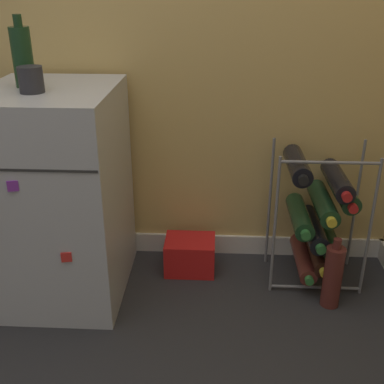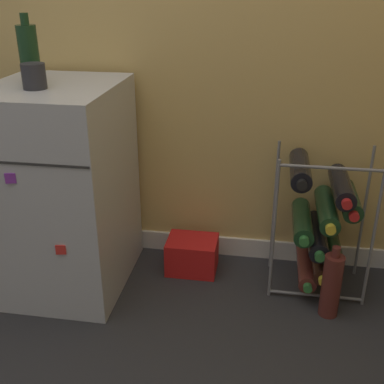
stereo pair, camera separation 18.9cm
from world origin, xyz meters
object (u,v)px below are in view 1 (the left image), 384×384
(fridge_top_cup, at_px, (31,80))
(fridge_top_bottle, at_px, (22,56))
(wine_rack, at_px, (317,215))
(mini_fridge, at_px, (60,195))
(soda_box, at_px, (190,255))
(loose_bottle_floor, at_px, (333,276))

(fridge_top_cup, xyz_separation_m, fridge_top_bottle, (-0.06, 0.09, 0.06))
(fridge_top_cup, height_order, fridge_top_bottle, fridge_top_bottle)
(wine_rack, bearing_deg, fridge_top_bottle, -175.16)
(mini_fridge, bearing_deg, soda_box, 16.22)
(mini_fridge, bearing_deg, wine_rack, 6.33)
(mini_fridge, xyz_separation_m, wine_rack, (1.02, 0.11, -0.12))
(mini_fridge, bearing_deg, loose_bottle_floor, -4.02)
(wine_rack, distance_m, loose_bottle_floor, 0.26)
(soda_box, distance_m, fridge_top_cup, 0.98)
(fridge_top_cup, bearing_deg, wine_rack, 10.11)
(wine_rack, xyz_separation_m, soda_box, (-0.53, 0.03, -0.22))
(wine_rack, xyz_separation_m, fridge_top_cup, (-1.05, -0.19, 0.58))
(wine_rack, xyz_separation_m, loose_bottle_floor, (0.04, -0.19, -0.17))
(loose_bottle_floor, bearing_deg, soda_box, 158.84)
(soda_box, xyz_separation_m, fridge_top_cup, (-0.52, -0.22, 0.80))
(mini_fridge, relative_size, soda_box, 3.85)
(loose_bottle_floor, bearing_deg, fridge_top_bottle, 175.24)
(mini_fridge, height_order, fridge_top_bottle, fridge_top_bottle)
(fridge_top_bottle, bearing_deg, loose_bottle_floor, -4.76)
(wine_rack, relative_size, fridge_top_bottle, 2.42)
(mini_fridge, xyz_separation_m, soda_box, (0.50, 0.14, -0.34))
(wine_rack, distance_m, fridge_top_cup, 1.21)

